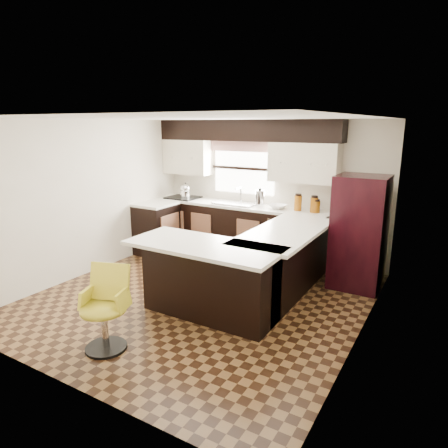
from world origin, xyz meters
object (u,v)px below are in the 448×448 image
Objects in this scene: peninsula_long at (280,265)px; peninsula_return at (210,281)px; refrigerator at (359,232)px; bar_chair at (103,310)px.

peninsula_return is at bearing -118.30° from peninsula_long.
refrigerator is (0.83, 0.89, 0.37)m from peninsula_long.
peninsula_long is at bearing -133.13° from refrigerator.
peninsula_return is (-0.53, -0.97, 0.00)m from peninsula_long.
refrigerator is (1.35, 1.86, 0.37)m from peninsula_return.
refrigerator is at bearing 53.94° from peninsula_return.
refrigerator is 3.64m from bar_chair.
refrigerator reaches higher than peninsula_long.
refrigerator is 1.83× the size of bar_chair.
bar_chair is at bearing -115.49° from peninsula_long.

